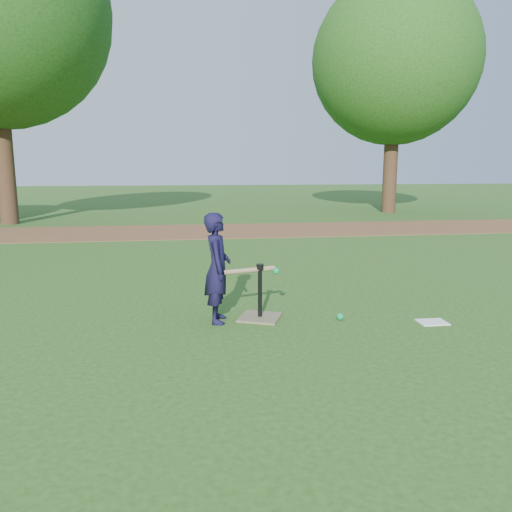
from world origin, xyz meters
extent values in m
plane|color=#285116|center=(0.00, 0.00, 0.00)|extent=(80.00, 80.00, 0.00)
cube|color=brown|center=(0.00, 7.50, 0.01)|extent=(24.00, 3.00, 0.01)
imported|color=black|center=(-0.64, -0.21, 0.59)|extent=(0.32, 0.46, 1.19)
sphere|color=#0D9749|center=(0.69, -0.36, 0.04)|extent=(0.08, 0.08, 0.08)
cube|color=white|center=(1.65, -0.59, 0.01)|extent=(0.30, 0.24, 0.01)
cube|color=#776C4B|center=(-0.17, -0.16, 0.01)|extent=(0.56, 0.56, 0.02)
cylinder|color=black|center=(-0.17, -0.16, 0.30)|extent=(0.05, 0.05, 0.55)
cylinder|color=black|center=(-0.17, -0.16, 0.58)|extent=(0.08, 0.08, 0.06)
cylinder|color=tan|center=(-0.29, -0.18, 0.55)|extent=(0.59, 0.22, 0.05)
sphere|color=tan|center=(-0.59, -0.22, 0.55)|extent=(0.06, 0.06, 0.06)
sphere|color=#0D9749|center=(0.00, -0.20, 0.54)|extent=(0.08, 0.08, 0.08)
cylinder|color=#382316|center=(-6.00, 10.00, 1.90)|extent=(0.50, 0.50, 3.80)
cylinder|color=#382316|center=(6.50, 12.00, 1.71)|extent=(0.50, 0.50, 3.42)
sphere|color=#285B19|center=(6.50, 12.00, 5.30)|extent=(5.80, 5.80, 5.80)
camera|label=1|loc=(-0.99, -5.43, 1.66)|focal=35.00mm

